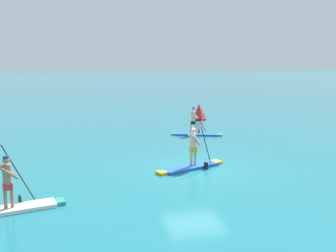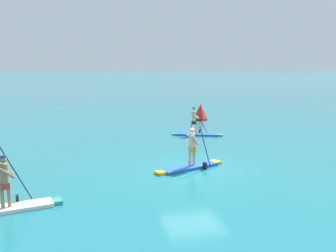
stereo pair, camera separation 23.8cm
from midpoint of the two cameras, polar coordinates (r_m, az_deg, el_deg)
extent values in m
plane|color=#1E727F|center=(16.46, 4.17, -6.52)|extent=(440.00, 440.00, 0.00)
cube|color=white|center=(12.97, -21.66, -11.32)|extent=(2.46, 1.14, 0.12)
cube|color=teal|center=(13.11, -15.75, -10.77)|extent=(0.39, 0.53, 0.12)
cylinder|color=#997051|center=(12.82, -22.18, -9.47)|extent=(0.11, 0.11, 0.77)
cylinder|color=#997051|center=(12.81, -23.06, -9.54)|extent=(0.11, 0.11, 0.77)
cube|color=red|center=(12.72, -22.71, -8.23)|extent=(0.30, 0.27, 0.22)
cylinder|color=#997051|center=(12.62, -22.82, -6.56)|extent=(0.26, 0.26, 0.59)
sphere|color=#997051|center=(12.51, -22.94, -4.66)|extent=(0.21, 0.21, 0.21)
cylinder|color=navy|center=(12.49, -22.97, -4.23)|extent=(0.18, 0.18, 0.06)
cylinder|color=#997051|center=(12.75, -22.65, -6.13)|extent=(0.51, 0.19, 0.44)
cylinder|color=#997051|center=(12.46, -22.56, -6.48)|extent=(0.51, 0.19, 0.44)
cylinder|color=black|center=(13.10, -21.37, -6.47)|extent=(0.90, 0.22, 1.92)
cube|color=black|center=(13.37, -21.13, -10.29)|extent=(0.12, 0.21, 0.32)
cube|color=blue|center=(16.59, 3.61, -6.17)|extent=(2.77, 1.61, 0.12)
cube|color=yellow|center=(17.55, 7.49, -5.37)|extent=(0.49, 0.58, 0.12)
cube|color=yellow|center=(15.72, -0.74, -7.03)|extent=(0.46, 0.52, 0.12)
cylinder|color=tan|center=(16.63, 4.32, -4.49)|extent=(0.11, 0.11, 0.81)
cylinder|color=tan|center=(16.49, 3.69, -4.60)|extent=(0.11, 0.11, 0.81)
cube|color=orange|center=(16.49, 4.02, -3.48)|extent=(0.32, 0.30, 0.22)
cylinder|color=tan|center=(16.40, 4.03, -2.15)|extent=(0.26, 0.26, 0.60)
sphere|color=tan|center=(16.32, 4.05, -0.65)|extent=(0.21, 0.21, 0.21)
cylinder|color=tan|center=(16.55, 3.84, -1.99)|extent=(0.42, 0.22, 0.53)
cylinder|color=tan|center=(16.32, 4.51, -2.16)|extent=(0.42, 0.22, 0.53)
cylinder|color=black|center=(16.34, 5.99, -3.13)|extent=(0.61, 0.26, 1.82)
cube|color=black|center=(16.54, 5.94, -5.97)|extent=(0.14, 0.22, 0.32)
cube|color=blue|center=(24.17, 4.68, -1.28)|extent=(2.61, 1.52, 0.10)
cube|color=teal|center=(24.16, 8.09, -1.34)|extent=(0.46, 0.53, 0.10)
cube|color=teal|center=(24.27, 1.29, -1.21)|extent=(0.44, 0.47, 0.10)
cylinder|color=beige|center=(24.09, 4.52, -0.21)|extent=(0.11, 0.11, 0.80)
cylinder|color=beige|center=(24.11, 3.81, -0.20)|extent=(0.11, 0.11, 0.80)
cube|color=black|center=(24.05, 4.18, 0.53)|extent=(0.32, 0.30, 0.22)
cylinder|color=beige|center=(23.99, 4.19, 1.45)|extent=(0.26, 0.26, 0.61)
sphere|color=beige|center=(23.94, 4.20, 2.49)|extent=(0.21, 0.21, 0.21)
cylinder|color=navy|center=(23.93, 4.20, 2.72)|extent=(0.18, 0.18, 0.06)
cylinder|color=beige|center=(24.13, 4.32, 1.65)|extent=(0.49, 0.27, 0.45)
cylinder|color=beige|center=(23.83, 4.29, 1.56)|extent=(0.49, 0.27, 0.45)
cylinder|color=black|center=(24.43, 5.05, 0.94)|extent=(0.91, 0.40, 1.62)
cube|color=black|center=(24.56, 5.02, -0.94)|extent=(0.15, 0.22, 0.32)
pyramid|color=red|center=(30.82, 5.10, 2.11)|extent=(0.98, 0.98, 1.27)
torus|color=maroon|center=(30.90, 5.08, 1.06)|extent=(1.13, 1.13, 0.12)
camera|label=1|loc=(0.12, -89.68, 0.05)|focal=40.75mm
camera|label=2|loc=(0.12, 90.32, -0.05)|focal=40.75mm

